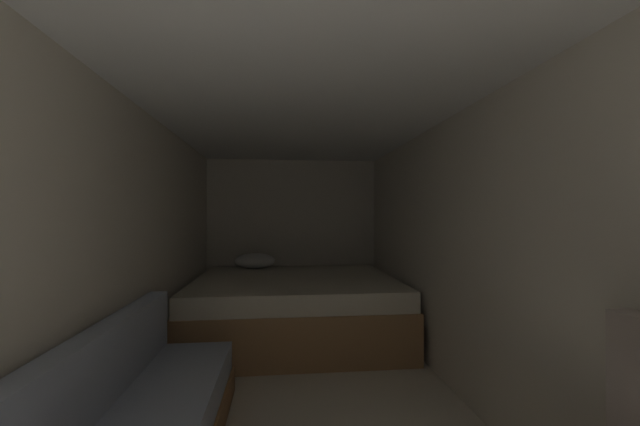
# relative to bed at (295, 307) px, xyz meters

# --- Properties ---
(ground_plane) EXTENTS (7.32, 7.32, 0.00)m
(ground_plane) POSITION_rel_bed_xyz_m (0.01, -1.68, -0.33)
(ground_plane) COLOR beige
(wall_back) EXTENTS (2.36, 0.05, 2.07)m
(wall_back) POSITION_rel_bed_xyz_m (0.01, 1.01, 0.71)
(wall_back) COLOR beige
(wall_back) RESTS_ON ground
(wall_left) EXTENTS (0.05, 5.32, 2.07)m
(wall_left) POSITION_rel_bed_xyz_m (-1.15, -1.68, 0.71)
(wall_left) COLOR beige
(wall_left) RESTS_ON ground
(wall_right) EXTENTS (0.05, 5.32, 2.07)m
(wall_right) POSITION_rel_bed_xyz_m (1.16, -1.68, 0.71)
(wall_right) COLOR beige
(wall_right) RESTS_ON ground
(ceiling_slab) EXTENTS (2.36, 5.32, 0.05)m
(ceiling_slab) POSITION_rel_bed_xyz_m (0.01, -1.68, 1.77)
(ceiling_slab) COLOR white
(ceiling_slab) RESTS_ON wall_left
(bed) EXTENTS (2.14, 1.88, 0.84)m
(bed) POSITION_rel_bed_xyz_m (0.00, 0.00, 0.00)
(bed) COLOR #9E7247
(bed) RESTS_ON ground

